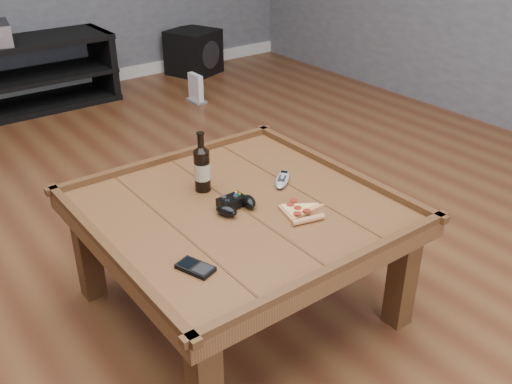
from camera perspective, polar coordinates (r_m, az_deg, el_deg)
ground at (r=2.26m, az=-1.60°, el=-11.38°), size 6.00×6.00×0.00m
baseboard at (r=4.74m, az=-23.39°, el=8.85°), size 5.00×0.02×0.10m
coffee_table at (r=2.04m, az=-1.74°, el=-2.88°), size 1.03×1.03×0.48m
media_console at (r=4.46m, az=-23.02°, el=10.48°), size 1.40×0.45×0.50m
beer_bottle at (r=2.08m, az=-5.42°, el=2.46°), size 0.06×0.06×0.23m
game_controller at (r=1.98m, az=-2.09°, el=-1.21°), size 0.17×0.11×0.05m
pizza_slice at (r=1.97m, az=4.34°, el=-1.94°), size 0.17×0.23×0.02m
smartphone at (r=1.69m, az=-6.08°, el=-7.52°), size 0.09×0.13×0.02m
remote_control at (r=2.17m, az=2.66°, el=1.30°), size 0.15×0.14×0.02m
subwoofer at (r=5.07m, az=-6.25°, el=13.75°), size 0.47×0.47×0.37m
game_console at (r=4.38m, az=-6.04°, el=10.19°), size 0.09×0.17×0.21m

